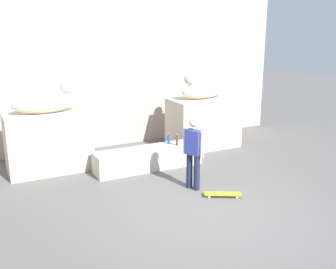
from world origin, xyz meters
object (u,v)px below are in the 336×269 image
(skater, at_px, (193,150))
(skateboard, at_px, (223,194))
(statue_reclining_left, at_px, (47,102))
(bottle_brown, at_px, (177,141))
(statue_reclining_right, at_px, (203,89))
(bottle_blue, at_px, (169,139))

(skater, bearing_deg, skateboard, 1.19)
(statue_reclining_left, distance_m, skater, 3.89)
(skater, xyz_separation_m, bottle_brown, (0.42, 1.56, -0.25))
(statue_reclining_right, bearing_deg, statue_reclining_left, -7.67)
(statue_reclining_right, relative_size, bottle_brown, 5.45)
(skater, relative_size, skateboard, 2.09)
(statue_reclining_left, height_order, skater, statue_reclining_left)
(skater, bearing_deg, bottle_brown, 139.01)
(bottle_brown, bearing_deg, statue_reclining_right, 37.93)
(skater, xyz_separation_m, skateboard, (0.35, -0.69, -0.86))
(skater, bearing_deg, bottle_blue, 144.66)
(bottle_brown, distance_m, bottle_blue, 0.26)
(statue_reclining_right, relative_size, skateboard, 2.08)
(statue_reclining_left, height_order, bottle_brown, statue_reclining_left)
(statue_reclining_right, distance_m, bottle_blue, 2.18)
(statue_reclining_left, bearing_deg, skateboard, -51.24)
(statue_reclining_right, xyz_separation_m, skateboard, (-1.57, -3.42, -1.71))
(bottle_blue, bearing_deg, statue_reclining_left, 161.87)
(skater, bearing_deg, statue_reclining_right, 118.90)
(statue_reclining_left, bearing_deg, bottle_blue, -20.31)
(statue_reclining_left, relative_size, skater, 0.97)
(statue_reclining_left, bearing_deg, skater, -48.46)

